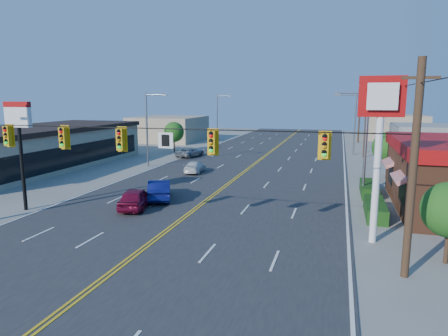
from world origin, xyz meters
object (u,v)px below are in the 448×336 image
(car_white, at_px, (195,168))
(car_silver, at_px, (190,152))
(car_magenta, at_px, (136,199))
(car_blue, at_px, (159,190))
(kfc_pylon, at_px, (380,126))
(signal_span, at_px, (141,151))
(pizza_hut_sign, at_px, (19,133))

(car_white, xyz_separation_m, car_silver, (-4.35, 10.09, 0.05))
(car_magenta, xyz_separation_m, car_blue, (0.47, 2.75, 0.03))
(kfc_pylon, relative_size, car_silver, 1.94)
(car_blue, bearing_deg, car_magenta, 56.46)
(signal_span, relative_size, car_magenta, 5.90)
(signal_span, xyz_separation_m, car_blue, (-3.37, 8.97, -4.15))
(car_magenta, relative_size, car_silver, 0.94)
(signal_span, xyz_separation_m, car_magenta, (-3.84, 6.22, -4.18))
(pizza_hut_sign, height_order, car_blue, pizza_hut_sign)
(pizza_hut_sign, bearing_deg, car_silver, 85.69)
(car_magenta, height_order, car_silver, car_magenta)
(kfc_pylon, bearing_deg, car_silver, 127.79)
(car_blue, relative_size, car_silver, 1.02)
(kfc_pylon, relative_size, car_blue, 1.90)
(car_blue, bearing_deg, kfc_pylon, 137.31)
(pizza_hut_sign, xyz_separation_m, car_blue, (7.51, 4.97, -4.45))
(car_magenta, bearing_deg, car_blue, -113.55)
(car_white, relative_size, car_silver, 0.88)
(signal_span, distance_m, pizza_hut_sign, 11.60)
(car_blue, xyz_separation_m, car_white, (-1.22, 10.80, -0.18))
(signal_span, xyz_separation_m, kfc_pylon, (11.12, 4.00, 1.16))
(signal_span, distance_m, kfc_pylon, 11.87)
(kfc_pylon, distance_m, car_silver, 33.17)
(signal_span, bearing_deg, car_magenta, 121.70)
(signal_span, relative_size, car_white, 6.32)
(car_magenta, bearing_deg, kfc_pylon, 157.79)
(car_white, bearing_deg, kfc_pylon, 128.94)
(pizza_hut_sign, distance_m, car_magenta, 8.63)
(car_white, bearing_deg, pizza_hut_sign, 62.31)
(signal_span, height_order, pizza_hut_sign, signal_span)
(car_magenta, bearing_deg, car_white, -100.63)
(pizza_hut_sign, distance_m, car_blue, 10.04)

